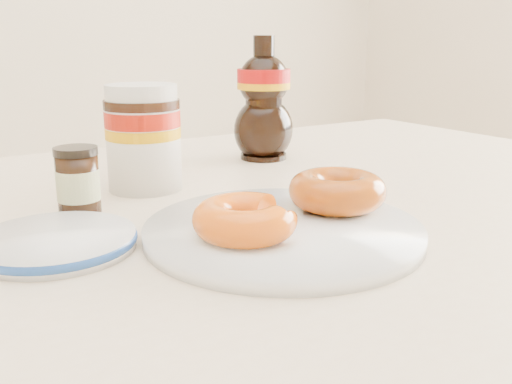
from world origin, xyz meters
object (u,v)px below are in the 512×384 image
dark_jar (78,182)px  donut_whole (337,190)px  dining_table (223,275)px  nutella_jar (143,133)px  blue_rim_saucer (55,241)px  plate (283,230)px  donut_bitten (245,219)px  syrup_bottle (264,99)px

dark_jar → donut_whole: bearing=-35.8°
dining_table → donut_whole: donut_whole is taller
nutella_jar → blue_rim_saucer: (-0.15, -0.16, -0.06)m
plate → donut_bitten: size_ratio=2.83×
dining_table → dark_jar: size_ratio=18.32×
donut_bitten → donut_whole: 0.14m
syrup_bottle → donut_bitten: bearing=-125.4°
donut_bitten → blue_rim_saucer: size_ratio=0.65×
plate → syrup_bottle: (0.19, 0.33, 0.09)m
donut_whole → nutella_jar: nutella_jar is taller
donut_bitten → dark_jar: (-0.10, 0.19, 0.01)m
plate → donut_bitten: bearing=-168.3°
dining_table → blue_rim_saucer: (-0.20, -0.03, 0.09)m
plate → dark_jar: (-0.15, 0.18, 0.03)m
dining_table → plate: plate is taller
plate → syrup_bottle: size_ratio=1.41×
donut_bitten → syrup_bottle: bearing=32.1°
dark_jar → nutella_jar: bearing=32.4°
donut_whole → nutella_jar: size_ratio=0.78×
blue_rim_saucer → donut_whole: bearing=-13.6°
dark_jar → dining_table: bearing=-24.5°
donut_bitten → nutella_jar: (0.01, 0.26, 0.04)m
donut_bitten → nutella_jar: nutella_jar is taller
donut_bitten → dark_jar: 0.22m
donut_bitten → donut_whole: bearing=-10.9°
syrup_bottle → plate: bearing=-120.1°
dining_table → nutella_jar: nutella_jar is taller
nutella_jar → syrup_bottle: size_ratio=0.69×
donut_bitten → blue_rim_saucer: donut_bitten is taller
blue_rim_saucer → dining_table: bearing=9.6°
dining_table → donut_bitten: bearing=-109.9°
donut_whole → syrup_bottle: (0.11, 0.31, 0.07)m
donut_whole → plate: bearing=-168.3°
plate → donut_bitten: (-0.05, -0.01, 0.02)m
nutella_jar → donut_bitten: bearing=-91.3°
syrup_bottle → blue_rim_saucer: bearing=-147.9°
blue_rim_saucer → donut_bitten: bearing=-32.7°
plate → dining_table: bearing=91.8°
donut_whole → blue_rim_saucer: donut_whole is taller
syrup_bottle → dark_jar: (-0.34, -0.15, -0.06)m
plate → syrup_bottle: syrup_bottle is taller
donut_whole → syrup_bottle: bearing=70.9°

